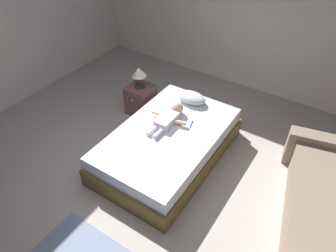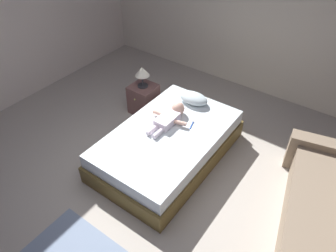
# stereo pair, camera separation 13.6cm
# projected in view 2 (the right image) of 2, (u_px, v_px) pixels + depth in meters

# --- Properties ---
(ground_plane) EXTENTS (8.00, 8.00, 0.00)m
(ground_plane) POSITION_uv_depth(u_px,v_px,m) (143.00, 185.00, 4.03)
(ground_plane) COLOR #AEA59A
(wall_behind_bed) EXTENTS (8.00, 0.12, 2.89)m
(wall_behind_bed) POSITION_uv_depth(u_px,v_px,m) (257.00, 6.00, 4.97)
(wall_behind_bed) COLOR beige
(wall_behind_bed) RESTS_ON ground_plane
(bed) EXTENTS (1.28, 2.07, 0.46)m
(bed) POSITION_uv_depth(u_px,v_px,m) (168.00, 145.00, 4.28)
(bed) COLOR brown
(bed) RESTS_ON ground_plane
(pillow) EXTENTS (0.45, 0.27, 0.15)m
(pillow) POSITION_uv_depth(u_px,v_px,m) (193.00, 98.00, 4.59)
(pillow) COLOR silver
(pillow) RESTS_ON bed
(baby) EXTENTS (0.54, 0.71, 0.19)m
(baby) POSITION_uv_depth(u_px,v_px,m) (170.00, 116.00, 4.27)
(baby) COLOR white
(baby) RESTS_ON bed
(toothbrush) EXTENTS (0.06, 0.16, 0.02)m
(toothbrush) POSITION_uv_depth(u_px,v_px,m) (192.00, 125.00, 4.23)
(toothbrush) COLOR blue
(toothbrush) RESTS_ON bed
(nightstand) EXTENTS (0.39, 0.42, 0.49)m
(nightstand) POSITION_uv_depth(u_px,v_px,m) (144.00, 99.00, 5.09)
(nightstand) COLOR brown
(nightstand) RESTS_ON ground_plane
(lamp) EXTENTS (0.23, 0.23, 0.34)m
(lamp) POSITION_uv_depth(u_px,v_px,m) (142.00, 73.00, 4.78)
(lamp) COLOR #333338
(lamp) RESTS_ON nightstand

